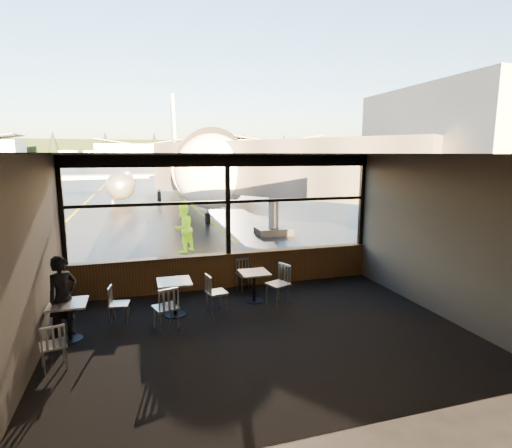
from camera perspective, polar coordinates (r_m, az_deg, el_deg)
name	(u,v)px	position (r m, az deg, el deg)	size (l,w,h in m)	color
ground_plane	(143,168)	(130.14, -15.86, 7.75)	(520.00, 520.00, 0.00)	black
carpet_floor	(262,333)	(8.19, 0.91, -15.30)	(8.00, 6.00, 0.01)	black
ceiling	(263,154)	(7.43, 0.99, 9.91)	(8.00, 6.00, 0.04)	#38332D
wall_left	(28,263)	(7.49, -29.77, -4.89)	(0.04, 6.00, 3.50)	#4D453E
wall_right	(436,236)	(9.60, 24.35, -1.52)	(0.04, 6.00, 3.50)	#4D453E
wall_back	(338,301)	(4.97, 11.69, -10.76)	(8.00, 0.04, 3.50)	#4D453E
window_sill	(228,271)	(10.76, -3.95, -6.66)	(8.00, 0.28, 0.90)	brown
window_header	(227,161)	(10.33, -4.14, 8.98)	(8.00, 0.18, 0.30)	black
mullion_left	(61,212)	(10.30, -26.04, 1.60)	(0.12, 0.12, 2.60)	black
mullion_centre	(228,206)	(10.41, -4.06, 2.63)	(0.12, 0.12, 2.60)	black
mullion_right	(362,201)	(11.90, 14.85, 3.22)	(0.12, 0.12, 2.60)	black
window_transom	(228,202)	(10.39, -4.07, 3.18)	(8.00, 0.10, 0.08)	black
airliner	(185,135)	(31.63, -10.04, 12.40)	(27.65, 33.19, 10.14)	white
jet_bridge	(283,181)	(16.67, 3.91, 6.17)	(9.24, 11.29, 4.93)	#29282B
cafe_table_near	(254,287)	(9.71, -0.25, -8.96)	(0.67, 0.67, 0.74)	#A19D94
cafe_table_mid	(175,298)	(9.07, -11.53, -10.35)	(0.72, 0.72, 0.79)	#A8A29B
cafe_table_left	(69,322)	(8.55, -25.14, -12.51)	(0.68, 0.68, 0.75)	#A49D97
chair_near_e	(278,285)	(9.51, 3.15, -8.64)	(0.53, 0.53, 0.97)	#A9A498
chair_near_w	(216,293)	(9.13, -5.67, -9.75)	(0.48, 0.48, 0.88)	beige
chair_near_n	(245,275)	(10.48, -1.55, -7.29)	(0.45, 0.45, 0.83)	beige
chair_mid_s	(166,308)	(8.35, -12.78, -11.62)	(0.51, 0.51, 0.94)	beige
chair_mid_w	(119,304)	(8.98, -18.93, -10.82)	(0.44, 0.44, 0.81)	#B3AEA1
chair_left_s	(53,346)	(7.58, -27.01, -15.22)	(0.45, 0.45, 0.82)	beige
passenger	(63,298)	(8.57, -25.87, -9.43)	(0.59, 0.39, 1.61)	black
ground_crew	(183,228)	(14.71, -10.39, -0.62)	(0.86, 0.67, 1.77)	#BFF219
cone_nose	(187,235)	(16.63, -9.86, -1.56)	(0.40, 0.40, 0.55)	#F16307
cone_wing	(113,203)	(29.87, -19.79, 2.89)	(0.36, 0.36, 0.50)	#E65407
terminal_annex	(466,169)	(17.57, 27.76, 7.03)	(5.00, 7.00, 6.00)	gray
hangar_mid	(140,153)	(195.10, -16.29, 9.71)	(38.00, 15.00, 10.00)	silver
hangar_right	(267,151)	(198.13, 1.63, 10.37)	(50.00, 20.00, 12.00)	silver
fuel_tank_a	(68,157)	(194.07, -25.23, 8.60)	(8.00, 8.00, 6.00)	silver
fuel_tank_b	(93,157)	(192.90, -22.26, 8.79)	(8.00, 8.00, 6.00)	silver
fuel_tank_c	(117,157)	(192.24, -19.26, 8.97)	(8.00, 8.00, 6.00)	silver
treeline	(139,151)	(220.10, -16.37, 9.92)	(360.00, 3.00, 12.00)	black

